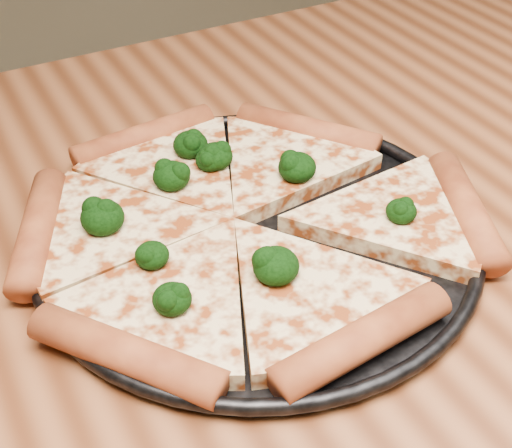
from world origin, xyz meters
name	(u,v)px	position (x,y,z in m)	size (l,w,h in m)	color
dining_table	(283,372)	(0.00, 0.00, 0.66)	(1.20, 0.90, 0.75)	brown
pizza_pan	(256,232)	(0.01, 0.06, 0.76)	(0.35, 0.35, 0.02)	black
pizza	(242,221)	(0.00, 0.07, 0.77)	(0.39, 0.34, 0.03)	#E2C48A
broccoli_florets	(213,199)	(-0.02, 0.09, 0.78)	(0.23, 0.21, 0.02)	black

